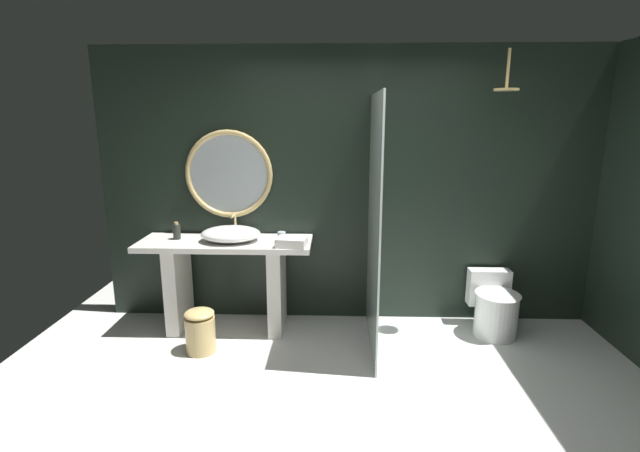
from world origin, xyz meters
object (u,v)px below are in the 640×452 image
(soap_dispenser, at_px, (177,231))
(waste_bin, at_px, (200,330))
(vessel_sink, at_px, (231,234))
(tumbler_cup, at_px, (282,237))
(round_wall_mirror, at_px, (229,174))
(toilet, at_px, (494,307))
(folded_hand_towel, at_px, (292,242))
(rain_shower_head, at_px, (507,86))

(soap_dispenser, xyz_separation_m, waste_bin, (0.32, -0.52, -0.74))
(vessel_sink, relative_size, tumbler_cup, 5.48)
(waste_bin, bearing_deg, round_wall_mirror, 79.62)
(toilet, distance_m, folded_hand_towel, 1.97)
(rain_shower_head, distance_m, toilet, 1.96)
(toilet, xyz_separation_m, folded_hand_towel, (-1.85, -0.16, 0.65))
(toilet, height_order, waste_bin, toilet)
(vessel_sink, xyz_separation_m, round_wall_mirror, (-0.06, 0.27, 0.51))
(toilet, bearing_deg, rain_shower_head, -140.31)
(vessel_sink, xyz_separation_m, soap_dispenser, (-0.51, 0.05, 0.01))
(vessel_sink, bearing_deg, soap_dispenser, 174.90)
(soap_dispenser, height_order, round_wall_mirror, round_wall_mirror)
(round_wall_mirror, bearing_deg, rain_shower_head, -8.38)
(soap_dispenser, bearing_deg, rain_shower_head, -2.66)
(round_wall_mirror, distance_m, toilet, 2.76)
(soap_dispenser, relative_size, toilet, 0.29)
(round_wall_mirror, height_order, folded_hand_towel, round_wall_mirror)
(vessel_sink, relative_size, folded_hand_towel, 2.13)
(toilet, bearing_deg, tumbler_cup, -179.27)
(tumbler_cup, distance_m, rain_shower_head, 2.28)
(toilet, bearing_deg, round_wall_mirror, 173.61)
(tumbler_cup, height_order, toilet, tumbler_cup)
(folded_hand_towel, bearing_deg, waste_bin, -158.61)
(tumbler_cup, height_order, waste_bin, tumbler_cup)
(tumbler_cup, relative_size, toilet, 0.18)
(soap_dispenser, xyz_separation_m, folded_hand_towel, (1.09, -0.22, -0.03))
(vessel_sink, relative_size, soap_dispenser, 3.34)
(rain_shower_head, xyz_separation_m, folded_hand_towel, (-1.76, -0.09, -1.31))
(waste_bin, bearing_deg, toilet, 9.94)
(round_wall_mirror, distance_m, rain_shower_head, 2.54)
(tumbler_cup, height_order, folded_hand_towel, tumbler_cup)
(tumbler_cup, xyz_separation_m, toilet, (1.96, 0.02, -0.66))
(vessel_sink, xyz_separation_m, folded_hand_towel, (0.57, -0.17, -0.03))
(tumbler_cup, xyz_separation_m, rain_shower_head, (1.87, -0.05, 1.30))
(soap_dispenser, relative_size, folded_hand_towel, 0.64)
(vessel_sink, distance_m, tumbler_cup, 0.47)
(vessel_sink, distance_m, rain_shower_head, 2.67)
(vessel_sink, height_order, toilet, vessel_sink)
(toilet, xyz_separation_m, waste_bin, (-2.61, -0.46, -0.06))
(tumbler_cup, xyz_separation_m, soap_dispenser, (-0.98, 0.08, 0.02))
(soap_dispenser, relative_size, round_wall_mirror, 0.19)
(tumbler_cup, height_order, rain_shower_head, rain_shower_head)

